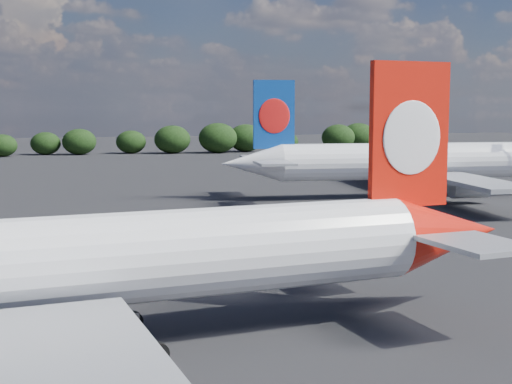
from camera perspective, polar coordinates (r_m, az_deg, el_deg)
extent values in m
plane|color=black|center=(96.28, -17.61, -1.82)|extent=(500.00, 500.00, 0.00)
cylinder|color=white|center=(41.20, -13.45, -5.41)|extent=(40.60, 8.95, 5.30)
cone|color=red|center=(50.73, 14.96, -3.17)|extent=(8.93, 6.05, 5.30)
cube|color=red|center=(48.18, 12.17, 4.51)|extent=(5.85, 1.06, 9.54)
ellipsoid|color=white|center=(47.93, 12.38, 4.27)|extent=(4.45, 0.62, 4.88)
ellipsoid|color=white|center=(48.45, 11.95, 4.30)|extent=(4.45, 0.62, 4.88)
cube|color=#9B9DA3|center=(44.85, 17.27, -3.99)|extent=(5.33, 6.77, 0.32)
cube|color=#9B9DA3|center=(54.24, 9.48, -1.95)|extent=(5.33, 6.77, 0.32)
cube|color=#9B9DA3|center=(28.29, -13.45, -14.68)|extent=(8.79, 21.74, 0.58)
cube|color=#9B9DA3|center=(54.76, -17.76, -4.35)|extent=(8.79, 21.74, 0.58)
cylinder|color=red|center=(33.53, -18.47, -13.89)|extent=(5.54, 3.33, 2.86)
cube|color=#9B9DA3|center=(33.28, -18.52, -12.69)|extent=(2.35, 0.53, 1.27)
cylinder|color=red|center=(49.77, -19.69, -7.15)|extent=(5.54, 3.33, 2.86)
cube|color=#9B9DA3|center=(49.61, -19.73, -6.32)|extent=(2.35, 0.53, 1.27)
cylinder|color=black|center=(39.50, -9.50, -11.42)|extent=(0.32, 0.32, 2.65)
cylinder|color=black|center=(39.82, -9.47, -12.80)|extent=(1.20, 0.58, 1.17)
cylinder|color=black|center=(40.07, -7.80, -12.64)|extent=(1.20, 0.58, 1.17)
cylinder|color=black|center=(45.47, -11.25, -9.01)|extent=(0.32, 0.32, 2.65)
cylinder|color=black|center=(45.75, -11.22, -10.23)|extent=(1.20, 0.58, 1.17)
cylinder|color=black|center=(45.97, -9.77, -10.12)|extent=(1.20, 0.58, 1.17)
cylinder|color=white|center=(113.20, 12.66, 2.44)|extent=(43.14, 10.27, 5.63)
cone|color=white|center=(105.79, -0.37, 2.31)|extent=(9.57, 6.58, 5.63)
cube|color=#0D3E96|center=(106.11, 1.44, 6.22)|extent=(6.22, 1.24, 10.13)
ellipsoid|color=red|center=(105.79, 1.48, 6.10)|extent=(4.72, 0.74, 5.18)
ellipsoid|color=red|center=(106.45, 1.40, 6.11)|extent=(4.72, 0.74, 5.18)
cube|color=#9B9DA3|center=(100.12, 1.52, 2.31)|extent=(5.77, 7.27, 0.34)
cube|color=#9B9DA3|center=(112.23, 0.22, 2.80)|extent=(5.77, 7.27, 0.34)
cube|color=#9B9DA3|center=(101.12, 17.05, 0.78)|extent=(9.74, 23.18, 0.62)
cube|color=#9B9DA3|center=(127.69, 11.01, 2.14)|extent=(9.74, 23.18, 0.62)
cylinder|color=#9B9DA3|center=(107.28, 16.71, 0.33)|extent=(5.93, 3.64, 3.04)
cube|color=#9B9DA3|center=(107.19, 16.73, 0.75)|extent=(2.50, 0.61, 1.35)
cylinder|color=#9B9DA3|center=(123.49, 12.91, 1.26)|extent=(5.93, 3.64, 3.04)
cube|color=#9B9DA3|center=(123.42, 12.92, 1.62)|extent=(2.50, 0.61, 1.35)
cylinder|color=black|center=(109.59, 12.22, 0.24)|extent=(0.35, 0.35, 2.81)
cylinder|color=black|center=(109.71, 12.20, -0.31)|extent=(1.29, 0.64, 1.24)
cylinder|color=black|center=(109.25, 11.60, -0.33)|extent=(1.29, 0.64, 1.24)
cylinder|color=black|center=(115.81, 10.93, 0.62)|extent=(0.35, 0.35, 2.81)
cylinder|color=black|center=(115.93, 10.92, 0.09)|extent=(1.29, 0.64, 1.24)
cylinder|color=black|center=(115.49, 10.35, 0.08)|extent=(1.29, 0.64, 1.24)
cube|color=yellow|center=(217.72, -14.03, 3.97)|extent=(5.00, 0.30, 3.00)
cylinder|color=gray|center=(217.87, -14.01, 3.25)|extent=(0.30, 0.30, 2.50)
ellipsoid|color=black|center=(214.31, -19.64, 3.52)|extent=(8.28, 7.01, 6.37)
ellipsoid|color=black|center=(219.39, -16.48, 3.75)|extent=(8.72, 7.38, 6.71)
ellipsoid|color=black|center=(217.02, -13.96, 3.92)|extent=(9.95, 8.42, 7.66)
ellipsoid|color=black|center=(219.74, -9.96, 3.97)|extent=(9.09, 7.69, 6.99)
ellipsoid|color=black|center=(217.77, -6.71, 4.20)|extent=(11.08, 9.38, 8.53)
ellipsoid|color=black|center=(219.22, -3.07, 4.34)|extent=(11.98, 10.13, 9.21)
ellipsoid|color=black|center=(225.05, -0.82, 4.34)|extent=(11.26, 9.52, 8.66)
ellipsoid|color=black|center=(229.75, 2.44, 4.06)|extent=(7.85, 6.64, 6.04)
ellipsoid|color=black|center=(232.77, 6.60, 4.36)|extent=(11.02, 9.32, 8.47)
ellipsoid|color=black|center=(238.94, 8.18, 4.43)|extent=(11.45, 9.69, 8.81)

